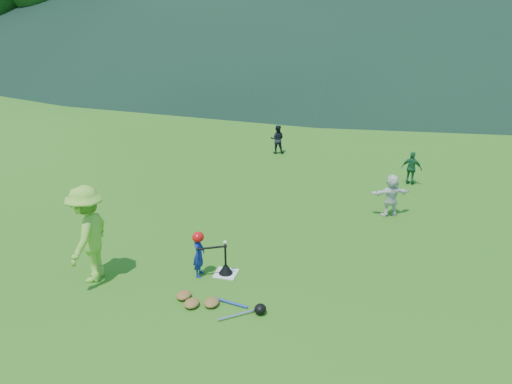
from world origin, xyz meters
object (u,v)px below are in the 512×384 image
fielder_d (391,195)px  batting_tee (226,268)px  equipment_pile (211,303)px  batter_child (199,255)px  adult_coach (88,234)px  home_plate (226,273)px  fielder_c (412,168)px  fielder_b (277,139)px

fielder_d → batting_tee: bearing=26.2°
fielder_d → equipment_pile: size_ratio=0.64×
batting_tee → batter_child: bearing=-161.1°
batter_child → adult_coach: size_ratio=0.48×
home_plate → equipment_pile: equipment_pile is taller
home_plate → fielder_c: 7.65m
adult_coach → batting_tee: 2.85m
batter_child → batting_tee: bearing=-76.1°
adult_coach → fielder_b: 9.83m
adult_coach → fielder_c: size_ratio=1.93×
batter_child → fielder_d: size_ratio=0.84×
fielder_b → fielder_d: bearing=121.3°
home_plate → fielder_d: fielder_d is taller
batter_child → equipment_pile: bearing=-153.7°
fielder_c → batting_tee: fielder_c is taller
batter_child → equipment_pile: batter_child is taller
fielder_c → home_plate: bearing=74.6°
batter_child → fielder_b: 8.99m
batter_child → batting_tee: (0.51, 0.18, -0.35)m
batter_child → fielder_b: size_ratio=0.90×
fielder_d → adult_coach: bearing=15.2°
adult_coach → equipment_pile: size_ratio=1.12×
adult_coach → fielder_c: 9.85m
home_plate → fielder_d: bearing=50.5°
home_plate → adult_coach: adult_coach is taller
home_plate → fielder_d: (3.28, 3.98, 0.56)m
adult_coach → home_plate: bearing=101.0°
home_plate → fielder_b: (-0.83, 8.81, 0.52)m
fielder_c → fielder_d: (-0.59, -2.60, 0.05)m
equipment_pile → batter_child: bearing=121.3°
adult_coach → fielder_d: bearing=122.2°
home_plate → batting_tee: size_ratio=0.66×
fielder_c → fielder_d: 2.67m
equipment_pile → fielder_c: bearing=64.0°
batter_child → equipment_pile: (0.61, -1.00, -0.41)m
fielder_b → fielder_d: fielder_d is taller
home_plate → batter_child: (-0.51, -0.18, 0.47)m
batter_child → fielder_b: fielder_b is taller
adult_coach → fielder_b: (1.74, 9.66, -0.48)m
fielder_d → equipment_pile: fielder_d is taller
fielder_b → equipment_pile: 10.03m
adult_coach → equipment_pile: bearing=75.8°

